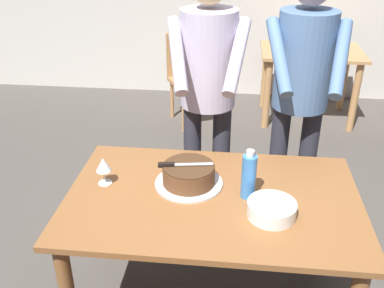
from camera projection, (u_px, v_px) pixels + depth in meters
name	position (u px, v px, depth m)	size (l,w,h in m)	color
main_dining_table	(212.00, 216.00, 2.17)	(1.41, 0.89, 0.75)	brown
cake_on_platter	(189.00, 176.00, 2.18)	(0.34, 0.34, 0.11)	silver
cake_knife	(174.00, 165.00, 2.15)	(0.27, 0.06, 0.02)	silver
plate_stack	(272.00, 209.00, 1.96)	(0.22, 0.22, 0.07)	white
wine_glass_near	(103.00, 166.00, 2.17)	(0.08, 0.08, 0.14)	silver
water_bottle	(249.00, 176.00, 2.06)	(0.07, 0.07, 0.25)	#387AC6
person_cutting_cake	(208.00, 85.00, 2.55)	(0.47, 0.56, 1.72)	#2D2D38
person_standing_beside	(301.00, 86.00, 2.52)	(0.47, 0.55, 1.72)	#2D2D38
background_table	(310.00, 66.00, 4.48)	(1.00, 0.70, 0.74)	tan
background_chair_0	(192.00, 74.00, 4.50)	(0.59, 0.59, 0.90)	tan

